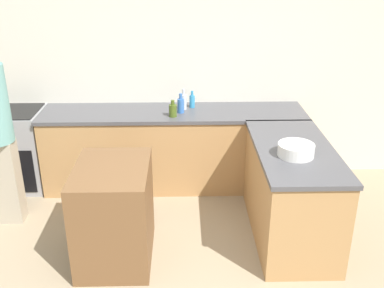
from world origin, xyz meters
name	(u,v)px	position (x,y,z in m)	size (l,w,h in m)	color
wall_back	(173,62)	(0.00, 2.52, 1.35)	(8.00, 0.06, 2.70)	silver
counter_back	(174,148)	(0.00, 2.17, 0.45)	(2.88, 0.66, 0.89)	tan
counter_peninsula	(291,191)	(1.10, 1.15, 0.45)	(0.69, 1.44, 0.89)	tan
range_oven	(17,149)	(-1.77, 2.19, 0.45)	(0.65, 0.61, 0.90)	#99999E
island_table	(114,213)	(-0.49, 0.83, 0.43)	(0.61, 0.82, 0.87)	brown
mixing_bowl	(296,150)	(1.06, 0.98, 0.94)	(0.31, 0.31, 0.11)	white
water_bottle_blue	(181,105)	(0.08, 2.13, 0.98)	(0.07, 0.07, 0.21)	#386BB7
dish_soap_bottle	(192,101)	(0.21, 2.30, 0.97)	(0.06, 0.06, 0.19)	#338CBF
vinegar_bottle_clear	(184,101)	(0.12, 2.24, 0.98)	(0.07, 0.07, 0.23)	silver
olive_oil_bottle	(173,110)	(0.00, 2.00, 0.96)	(0.08, 0.08, 0.18)	#475B1E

